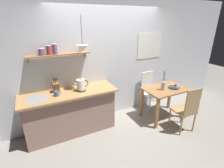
% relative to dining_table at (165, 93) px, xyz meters
% --- Properties ---
extents(ground_plane, '(14.00, 14.00, 0.00)m').
position_rel_dining_table_xyz_m(ground_plane, '(-1.11, 0.11, -0.63)').
color(ground_plane, gray).
extents(back_wall, '(6.80, 0.11, 2.70)m').
position_rel_dining_table_xyz_m(back_wall, '(-0.90, 0.76, 0.72)').
color(back_wall, silver).
rests_on(back_wall, ground_plane).
extents(kitchen_counter, '(1.83, 0.63, 0.92)m').
position_rel_dining_table_xyz_m(kitchen_counter, '(-2.11, 0.43, -0.16)').
color(kitchen_counter, gray).
rests_on(kitchen_counter, ground_plane).
extents(wall_shelf, '(1.15, 0.20, 0.32)m').
position_rel_dining_table_xyz_m(wall_shelf, '(-2.22, 0.60, 1.05)').
color(wall_shelf, '#9E6B3D').
extents(dining_table, '(1.01, 0.65, 0.76)m').
position_rel_dining_table_xyz_m(dining_table, '(0.00, 0.00, 0.00)').
color(dining_table, '#9E6B3D').
rests_on(dining_table, ground_plane).
extents(dining_chair_near, '(0.44, 0.43, 1.01)m').
position_rel_dining_table_xyz_m(dining_chair_near, '(0.01, -0.62, -0.08)').
color(dining_chair_near, tan).
rests_on(dining_chair_near, ground_plane).
extents(dining_chair_far, '(0.47, 0.43, 0.99)m').
position_rel_dining_table_xyz_m(dining_chair_far, '(-0.04, 0.54, -0.08)').
color(dining_chair_far, white).
rests_on(dining_chair_far, ground_plane).
extents(fruit_bowl, '(0.23, 0.23, 0.12)m').
position_rel_dining_table_xyz_m(fruit_bowl, '(0.17, -0.07, 0.18)').
color(fruit_bowl, '#51759E').
rests_on(fruit_bowl, dining_table).
extents(twig_vase, '(0.09, 0.09, 0.48)m').
position_rel_dining_table_xyz_m(twig_vase, '(-0.13, -0.03, 0.23)').
color(twig_vase, '#B7B2A8').
rests_on(twig_vase, dining_table).
extents(electric_kettle, '(0.27, 0.18, 0.26)m').
position_rel_dining_table_xyz_m(electric_kettle, '(-1.88, 0.38, 0.41)').
color(electric_kettle, black).
rests_on(electric_kettle, kitchen_counter).
extents(knife_block, '(0.11, 0.18, 0.29)m').
position_rel_dining_table_xyz_m(knife_block, '(-2.32, 0.54, 0.41)').
color(knife_block, brown).
rests_on(knife_block, kitchen_counter).
extents(coffee_mug_by_sink, '(0.12, 0.08, 0.10)m').
position_rel_dining_table_xyz_m(coffee_mug_by_sink, '(-2.35, 0.35, 0.35)').
color(coffee_mug_by_sink, '#3D5B89').
rests_on(coffee_mug_by_sink, kitchen_counter).
extents(pendant_lamp, '(0.22, 0.22, 0.62)m').
position_rel_dining_table_xyz_m(pendant_lamp, '(-1.80, 0.36, 1.12)').
color(pendant_lamp, black).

